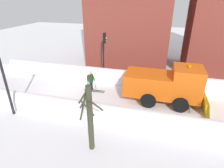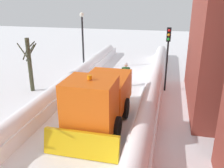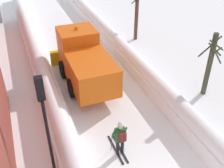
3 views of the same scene
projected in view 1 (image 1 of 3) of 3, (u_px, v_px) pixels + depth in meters
ground_plane at (182, 107)px, 13.45m from camera, size 80.00×80.00×0.00m
snowbank_left at (181, 83)px, 15.70m from camera, size 1.10×36.00×1.32m
snowbank_right at (187, 126)px, 10.69m from camera, size 1.10×36.00×1.17m
plow_truck at (166, 84)px, 13.58m from camera, size 3.20×5.98×3.12m
skier at (91, 80)px, 15.45m from camera, size 0.62×1.80×1.81m
traffic_light_pole at (104, 47)px, 16.96m from camera, size 0.28×0.42×4.39m
street_lamp at (2, 71)px, 11.38m from camera, size 0.40×0.40×5.00m
bare_tree_near at (90, 118)px, 9.02m from camera, size 1.13×0.98×3.70m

